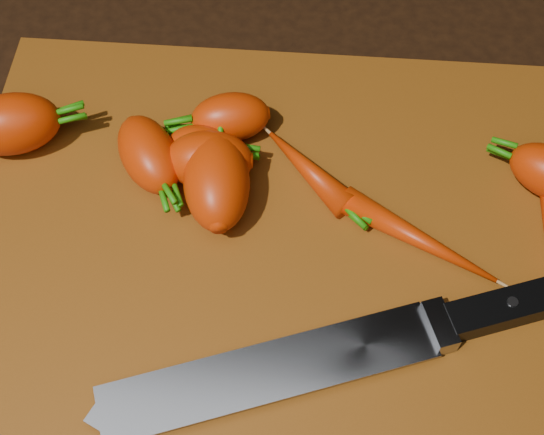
{
  "coord_description": "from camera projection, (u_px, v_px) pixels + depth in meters",
  "views": [
    {
      "loc": [
        0.02,
        -0.29,
        0.53
      ],
      "look_at": [
        0.0,
        0.01,
        0.03
      ],
      "focal_mm": 50.0,
      "sensor_mm": 36.0,
      "label": 1
    }
  ],
  "objects": [
    {
      "name": "cutting_board",
      "position": [
        271.0,
        244.0,
        0.6
      ],
      "size": [
        0.5,
        0.4,
        0.01
      ],
      "primitive_type": "cube",
      "color": "brown",
      "rests_on": "ground"
    },
    {
      "name": "carrot_0",
      "position": [
        12.0,
        124.0,
        0.62
      ],
      "size": [
        0.09,
        0.07,
        0.05
      ],
      "primitive_type": "ellipsoid",
      "rotation": [
        0.0,
        0.0,
        0.31
      ],
      "color": "red",
      "rests_on": "cutting_board"
    },
    {
      "name": "carrot_1",
      "position": [
        209.0,
        160.0,
        0.61
      ],
      "size": [
        0.07,
        0.05,
        0.05
      ],
      "primitive_type": "ellipsoid",
      "rotation": [
        0.0,
        0.0,
        3.2
      ],
      "color": "red",
      "rests_on": "cutting_board"
    },
    {
      "name": "knife",
      "position": [
        302.0,
        363.0,
        0.53
      ],
      "size": [
        0.38,
        0.17,
        0.02
      ],
      "rotation": [
        0.0,
        0.0,
        0.35
      ],
      "color": "gray",
      "rests_on": "cutting_board"
    },
    {
      "name": "ground",
      "position": [
        271.0,
        251.0,
        0.61
      ],
      "size": [
        2.0,
        2.0,
        0.01
      ],
      "primitive_type": "cube",
      "color": "black"
    },
    {
      "name": "carrot_5",
      "position": [
        201.0,
        147.0,
        0.62
      ],
      "size": [
        0.06,
        0.04,
        0.04
      ],
      "primitive_type": "ellipsoid",
      "rotation": [
        0.0,
        0.0,
        -0.08
      ],
      "color": "red",
      "rests_on": "cutting_board"
    },
    {
      "name": "carrot_8",
      "position": [
        418.0,
        239.0,
        0.58
      ],
      "size": [
        0.13,
        0.08,
        0.02
      ],
      "primitive_type": "ellipsoid",
      "rotation": [
        0.0,
        0.0,
        -0.51
      ],
      "color": "red",
      "rests_on": "cutting_board"
    },
    {
      "name": "carrot_2",
      "position": [
        149.0,
        154.0,
        0.61
      ],
      "size": [
        0.08,
        0.09,
        0.04
      ],
      "primitive_type": "ellipsoid",
      "rotation": [
        0.0,
        0.0,
        -1.03
      ],
      "color": "red",
      "rests_on": "cutting_board"
    },
    {
      "name": "carrot_9",
      "position": [
        308.0,
        169.0,
        0.61
      ],
      "size": [
        0.08,
        0.08,
        0.02
      ],
      "primitive_type": "ellipsoid",
      "rotation": [
        0.0,
        0.0,
        2.34
      ],
      "color": "red",
      "rests_on": "cutting_board"
    },
    {
      "name": "carrot_3",
      "position": [
        217.0,
        181.0,
        0.59
      ],
      "size": [
        0.07,
        0.1,
        0.05
      ],
      "primitive_type": "ellipsoid",
      "rotation": [
        0.0,
        0.0,
        1.72
      ],
      "color": "red",
      "rests_on": "cutting_board"
    },
    {
      "name": "carrot_4",
      "position": [
        230.0,
        117.0,
        0.63
      ],
      "size": [
        0.07,
        0.06,
        0.04
      ],
      "primitive_type": "ellipsoid",
      "rotation": [
        0.0,
        0.0,
        3.37
      ],
      "color": "red",
      "rests_on": "cutting_board"
    }
  ]
}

